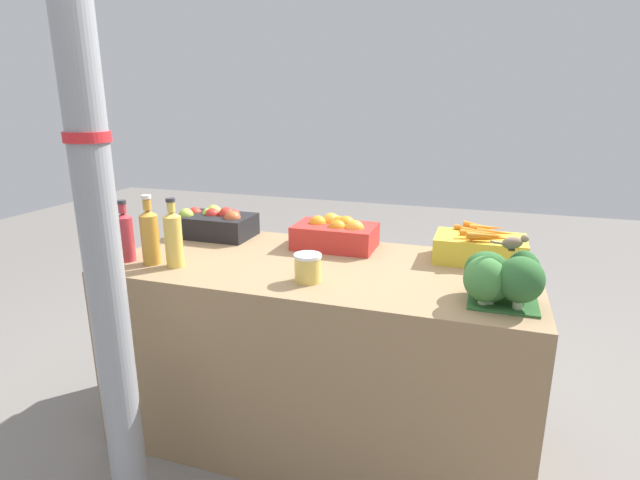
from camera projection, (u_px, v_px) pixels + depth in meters
name	position (u px, v px, depth m)	size (l,w,h in m)	color
ground_plane	(320.00, 430.00, 2.25)	(10.00, 10.00, 0.00)	slate
market_table	(320.00, 351.00, 2.14)	(1.69, 0.78, 0.79)	#937551
support_pole	(93.00, 178.00, 1.45)	(0.13, 0.13, 2.42)	gray
apple_crate	(215.00, 223.00, 2.42)	(0.36, 0.23, 0.14)	black
orange_crate	(336.00, 233.00, 2.23)	(0.36, 0.23, 0.15)	red
carrot_crate	(480.00, 247.00, 2.04)	(0.36, 0.23, 0.15)	gold
broccoli_pile	(500.00, 278.00, 1.61)	(0.25, 0.24, 0.18)	#2D602D
juice_bottle_ruby	(125.00, 235.00, 2.04)	(0.07, 0.07, 0.25)	#B2333D
juice_bottle_amber	(150.00, 235.00, 2.00)	(0.07, 0.07, 0.28)	gold
juice_bottle_golden	(173.00, 238.00, 1.97)	(0.07, 0.07, 0.28)	gold
pickle_jar	(308.00, 268.00, 1.82)	(0.10, 0.10, 0.10)	#DBBC56
sparrow_bird	(514.00, 242.00, 1.59)	(0.12, 0.08, 0.05)	#4C3D2D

